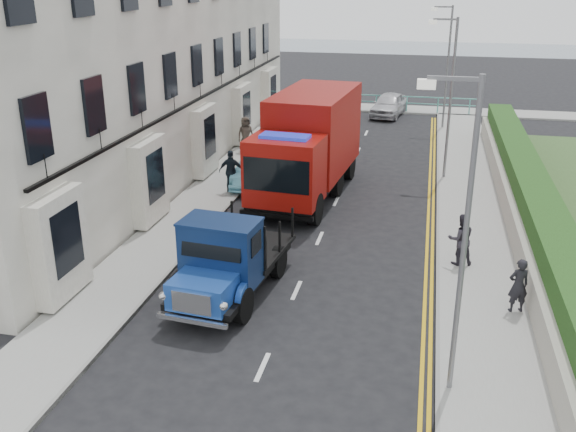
{
  "coord_description": "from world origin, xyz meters",
  "views": [
    {
      "loc": [
        3.35,
        -14.46,
        8.78
      ],
      "look_at": [
        -0.77,
        4.35,
        1.4
      ],
      "focal_mm": 40.0,
      "sensor_mm": 36.0,
      "label": 1
    }
  ],
  "objects_px": {
    "pedestrian_east_near": "(518,285)",
    "parked_car_front": "(214,259)",
    "lamp_mid": "(449,90)",
    "red_lorry": "(309,143)",
    "lamp_far": "(446,60)",
    "lamp_near": "(460,225)",
    "bedford_lorry": "(224,265)"
  },
  "relations": [
    {
      "from": "lamp_near",
      "to": "parked_car_front",
      "type": "bearing_deg",
      "value": 147.93
    },
    {
      "from": "pedestrian_east_near",
      "to": "parked_car_front",
      "type": "bearing_deg",
      "value": -20.98
    },
    {
      "from": "lamp_mid",
      "to": "lamp_far",
      "type": "bearing_deg",
      "value": 90.0
    },
    {
      "from": "pedestrian_east_near",
      "to": "bedford_lorry",
      "type": "bearing_deg",
      "value": -11.55
    },
    {
      "from": "lamp_near",
      "to": "pedestrian_east_near",
      "type": "relative_size",
      "value": 4.52
    },
    {
      "from": "lamp_far",
      "to": "lamp_mid",
      "type": "bearing_deg",
      "value": -90.0
    },
    {
      "from": "lamp_mid",
      "to": "parked_car_front",
      "type": "relative_size",
      "value": 1.81
    },
    {
      "from": "lamp_mid",
      "to": "lamp_far",
      "type": "xyz_separation_m",
      "value": [
        0.0,
        10.0,
        0.0
      ]
    },
    {
      "from": "lamp_mid",
      "to": "pedestrian_east_near",
      "type": "xyz_separation_m",
      "value": [
        1.92,
        -12.12,
        -3.1
      ]
    },
    {
      "from": "bedford_lorry",
      "to": "pedestrian_east_near",
      "type": "relative_size",
      "value": 3.5
    },
    {
      "from": "pedestrian_east_near",
      "to": "lamp_mid",
      "type": "bearing_deg",
      "value": -99.53
    },
    {
      "from": "lamp_far",
      "to": "red_lorry",
      "type": "bearing_deg",
      "value": -112.04
    },
    {
      "from": "lamp_far",
      "to": "parked_car_front",
      "type": "xyz_separation_m",
      "value": [
        -6.78,
        -21.75,
        -3.34
      ]
    },
    {
      "from": "lamp_mid",
      "to": "red_lorry",
      "type": "distance_m",
      "value": 6.68
    },
    {
      "from": "pedestrian_east_near",
      "to": "lamp_far",
      "type": "bearing_deg",
      "value": -103.57
    },
    {
      "from": "lamp_near",
      "to": "red_lorry",
      "type": "relative_size",
      "value": 0.86
    },
    {
      "from": "parked_car_front",
      "to": "red_lorry",
      "type": "bearing_deg",
      "value": 87.0
    },
    {
      "from": "lamp_mid",
      "to": "lamp_far",
      "type": "height_order",
      "value": "same"
    },
    {
      "from": "lamp_near",
      "to": "lamp_far",
      "type": "relative_size",
      "value": 1.0
    },
    {
      "from": "lamp_near",
      "to": "red_lorry",
      "type": "xyz_separation_m",
      "value": [
        -5.44,
        12.55,
        -1.77
      ]
    },
    {
      "from": "red_lorry",
      "to": "parked_car_front",
      "type": "relative_size",
      "value": 2.11
    },
    {
      "from": "lamp_far",
      "to": "pedestrian_east_near",
      "type": "bearing_deg",
      "value": -85.03
    },
    {
      "from": "lamp_far",
      "to": "pedestrian_east_near",
      "type": "height_order",
      "value": "lamp_far"
    },
    {
      "from": "red_lorry",
      "to": "pedestrian_east_near",
      "type": "relative_size",
      "value": 5.28
    },
    {
      "from": "red_lorry",
      "to": "pedestrian_east_near",
      "type": "height_order",
      "value": "red_lorry"
    },
    {
      "from": "lamp_near",
      "to": "red_lorry",
      "type": "height_order",
      "value": "lamp_near"
    },
    {
      "from": "lamp_near",
      "to": "lamp_mid",
      "type": "distance_m",
      "value": 16.0
    },
    {
      "from": "red_lorry",
      "to": "parked_car_front",
      "type": "height_order",
      "value": "red_lorry"
    },
    {
      "from": "lamp_far",
      "to": "red_lorry",
      "type": "height_order",
      "value": "lamp_far"
    },
    {
      "from": "lamp_near",
      "to": "pedestrian_east_near",
      "type": "xyz_separation_m",
      "value": [
        1.92,
        3.88,
        -3.1
      ]
    },
    {
      "from": "lamp_mid",
      "to": "bedford_lorry",
      "type": "height_order",
      "value": "lamp_mid"
    },
    {
      "from": "lamp_near",
      "to": "lamp_mid",
      "type": "xyz_separation_m",
      "value": [
        0.0,
        16.0,
        0.0
      ]
    }
  ]
}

